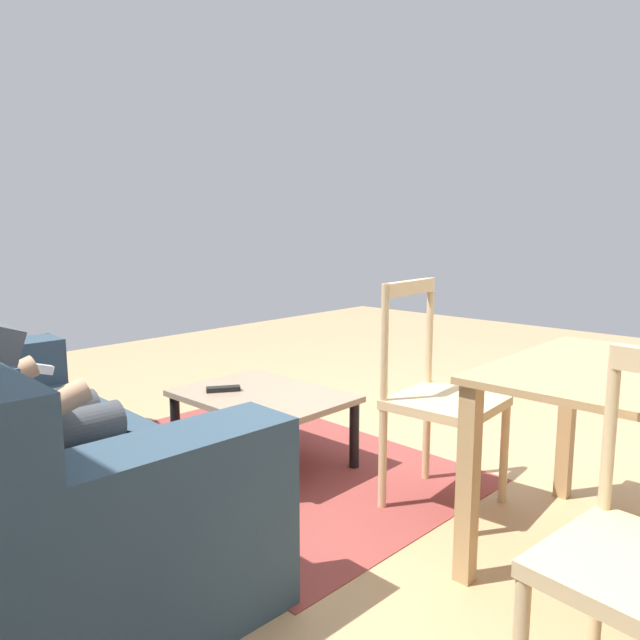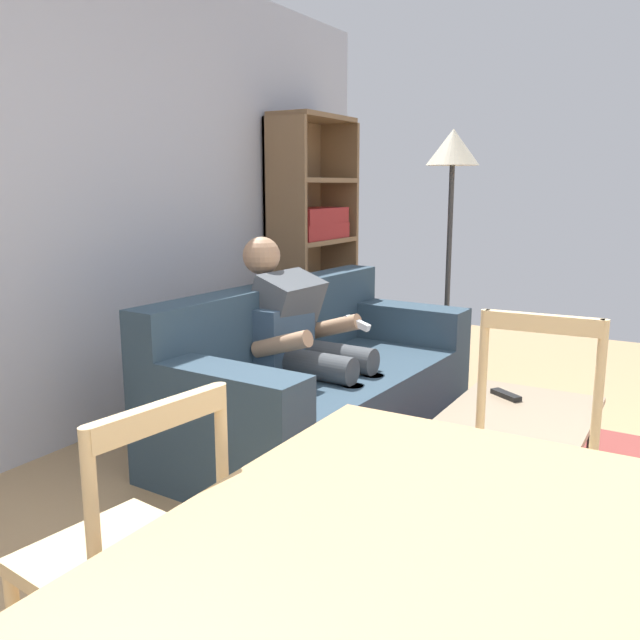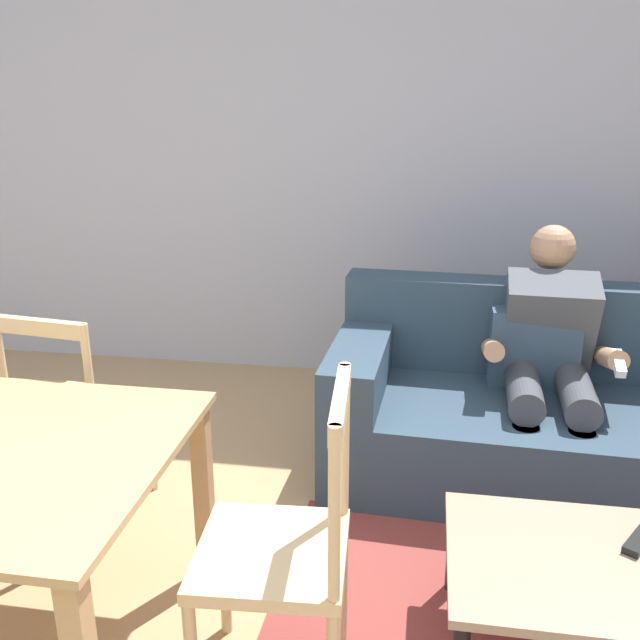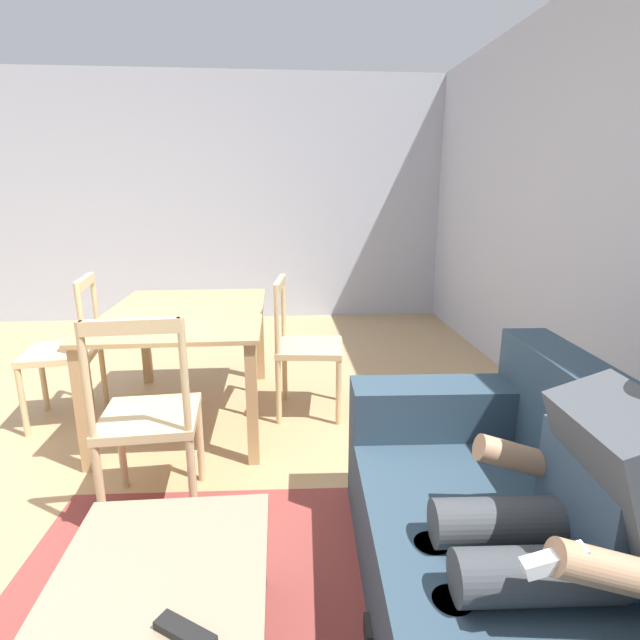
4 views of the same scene
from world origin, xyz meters
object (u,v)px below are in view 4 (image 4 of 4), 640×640
object	(u,v)px
couch	(562,605)
person_lounging	(580,513)
dining_table	(186,325)
dining_chair_near_wall	(305,347)
dining_chair_by_doorway	(66,352)
coffee_table	(157,600)
dining_chair_facing_couch	(149,418)
tv_remote	(185,632)

from	to	relation	value
couch	person_lounging	world-z (taller)	person_lounging
dining_table	dining_chair_near_wall	size ratio (longest dim) A/B	1.50
dining_table	dining_chair_by_doorway	size ratio (longest dim) A/B	1.46
coffee_table	dining_chair_facing_couch	world-z (taller)	dining_chair_facing_couch
dining_chair_facing_couch	tv_remote	bearing A→B (deg)	17.85
person_lounging	dining_chair_facing_couch	bearing A→B (deg)	-122.83
dining_table	coffee_table	bearing A→B (deg)	6.85
dining_table	person_lounging	bearing A→B (deg)	36.52
coffee_table	dining_chair_by_doorway	xyz separation A→B (m)	(-1.89, -0.98, 0.14)
dining_table	dining_chair_near_wall	world-z (taller)	dining_chair_near_wall
tv_remote	dining_chair_facing_couch	world-z (taller)	dining_chair_facing_couch
couch	coffee_table	distance (m)	1.16
dining_chair_by_doorway	couch	bearing A→B (deg)	46.97
dining_table	dining_chair_by_doorway	world-z (taller)	dining_chair_by_doorway
dining_chair_near_wall	dining_chair_facing_couch	bearing A→B (deg)	-36.64
coffee_table	dining_chair_facing_couch	distance (m)	0.92
dining_chair_near_wall	dining_chair_facing_couch	xyz separation A→B (m)	(1.01, -0.75, 0.01)
couch	dining_chair_near_wall	bearing A→B (deg)	-162.67
couch	dining_table	world-z (taller)	couch
person_lounging	tv_remote	distance (m)	1.11
coffee_table	tv_remote	xyz separation A→B (m)	(0.17, 0.11, 0.06)
dining_chair_by_doorway	dining_chair_near_wall	bearing A→B (deg)	89.99
coffee_table	person_lounging	bearing A→B (deg)	87.93
tv_remote	coffee_table	bearing A→B (deg)	66.84
tv_remote	couch	bearing A→B (deg)	-52.60
coffee_table	dining_chair_by_doorway	bearing A→B (deg)	-152.56
tv_remote	dining_table	xyz separation A→B (m)	(-2.06, -0.34, 0.24)
person_lounging	coffee_table	world-z (taller)	person_lounging
person_lounging	coffee_table	bearing A→B (deg)	-92.07
couch	dining_chair_facing_couch	xyz separation A→B (m)	(-0.98, -1.38, 0.16)
coffee_table	dining_chair_facing_couch	bearing A→B (deg)	-165.63
couch	coffee_table	world-z (taller)	couch
couch	dining_table	distance (m)	2.44
dining_chair_by_doorway	tv_remote	bearing A→B (deg)	27.97
dining_chair_by_doorway	dining_table	bearing A→B (deg)	89.72
couch	dining_chair_facing_couch	bearing A→B (deg)	-125.41
dining_chair_near_wall	dining_chair_facing_couch	distance (m)	1.27
coffee_table	dining_table	distance (m)	1.93
coffee_table	dining_chair_by_doorway	world-z (taller)	dining_chair_by_doorway
couch	dining_chair_facing_couch	world-z (taller)	dining_chair_facing_couch
dining_chair_near_wall	tv_remote	bearing A→B (deg)	-11.40
couch	dining_chair_near_wall	size ratio (longest dim) A/B	2.30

